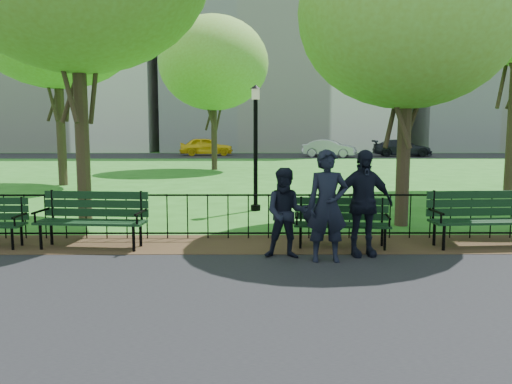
{
  "coord_description": "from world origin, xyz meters",
  "views": [
    {
      "loc": [
        -0.89,
        -7.7,
        2.14
      ],
      "look_at": [
        -0.85,
        1.5,
        1.0
      ],
      "focal_mm": 35.0,
      "sensor_mm": 36.0,
      "label": 1
    }
  ],
  "objects_px": {
    "sedan_dark": "(402,148)",
    "taxi": "(206,146)",
    "tree_near_e": "(409,14)",
    "lamppost": "(256,143)",
    "park_bench_right_a": "(482,213)",
    "park_bench_main": "(332,216)",
    "person_right": "(362,203)",
    "tree_far_c": "(213,63)",
    "park_bench_left_a": "(93,213)",
    "tree_mid_w": "(55,11)",
    "sedan_silver": "(329,148)",
    "person_left": "(327,206)",
    "person_mid": "(286,213)"
  },
  "relations": [
    {
      "from": "lamppost",
      "to": "taxi",
      "type": "height_order",
      "value": "lamppost"
    },
    {
      "from": "person_mid",
      "to": "person_right",
      "type": "bearing_deg",
      "value": 11.2
    },
    {
      "from": "tree_near_e",
      "to": "person_right",
      "type": "height_order",
      "value": "tree_near_e"
    },
    {
      "from": "park_bench_main",
      "to": "person_mid",
      "type": "height_order",
      "value": "person_mid"
    },
    {
      "from": "park_bench_main",
      "to": "sedan_dark",
      "type": "bearing_deg",
      "value": 77.65
    },
    {
      "from": "person_right",
      "to": "taxi",
      "type": "height_order",
      "value": "person_right"
    },
    {
      "from": "sedan_silver",
      "to": "person_right",
      "type": "bearing_deg",
      "value": -168.97
    },
    {
      "from": "lamppost",
      "to": "person_right",
      "type": "height_order",
      "value": "lamppost"
    },
    {
      "from": "person_left",
      "to": "person_right",
      "type": "xyz_separation_m",
      "value": [
        0.65,
        0.39,
        -0.01
      ]
    },
    {
      "from": "park_bench_right_a",
      "to": "park_bench_main",
      "type": "bearing_deg",
      "value": 177.17
    },
    {
      "from": "lamppost",
      "to": "tree_mid_w",
      "type": "height_order",
      "value": "tree_mid_w"
    },
    {
      "from": "lamppost",
      "to": "sedan_silver",
      "type": "relative_size",
      "value": 0.78
    },
    {
      "from": "park_bench_right_a",
      "to": "park_bench_left_a",
      "type": "bearing_deg",
      "value": 176.1
    },
    {
      "from": "person_left",
      "to": "person_mid",
      "type": "xyz_separation_m",
      "value": [
        -0.65,
        0.23,
        -0.15
      ]
    },
    {
      "from": "lamppost",
      "to": "person_mid",
      "type": "height_order",
      "value": "lamppost"
    },
    {
      "from": "tree_near_e",
      "to": "taxi",
      "type": "height_order",
      "value": "tree_near_e"
    },
    {
      "from": "park_bench_main",
      "to": "tree_mid_w",
      "type": "relative_size",
      "value": 0.19
    },
    {
      "from": "park_bench_main",
      "to": "person_left",
      "type": "xyz_separation_m",
      "value": [
        -0.23,
        -1.0,
        0.33
      ]
    },
    {
      "from": "tree_far_c",
      "to": "sedan_dark",
      "type": "bearing_deg",
      "value": 43.8
    },
    {
      "from": "tree_far_c",
      "to": "tree_near_e",
      "type": "bearing_deg",
      "value": -71.34
    },
    {
      "from": "park_bench_left_a",
      "to": "sedan_dark",
      "type": "relative_size",
      "value": 0.42
    },
    {
      "from": "park_bench_right_a",
      "to": "tree_far_c",
      "type": "xyz_separation_m",
      "value": [
        -6.37,
        18.39,
        5.09
      ]
    },
    {
      "from": "park_bench_left_a",
      "to": "lamppost",
      "type": "distance_m",
      "value": 5.34
    },
    {
      "from": "tree_far_c",
      "to": "person_mid",
      "type": "relative_size",
      "value": 5.44
    },
    {
      "from": "tree_mid_w",
      "to": "tree_near_e",
      "type": "bearing_deg",
      "value": -37.9
    },
    {
      "from": "person_right",
      "to": "sedan_dark",
      "type": "relative_size",
      "value": 0.38
    },
    {
      "from": "park_bench_right_a",
      "to": "tree_near_e",
      "type": "xyz_separation_m",
      "value": [
        -0.86,
        2.08,
        3.99
      ]
    },
    {
      "from": "park_bench_main",
      "to": "tree_far_c",
      "type": "bearing_deg",
      "value": 107.2
    },
    {
      "from": "park_bench_main",
      "to": "lamppost",
      "type": "distance_m",
      "value": 4.68
    },
    {
      "from": "tree_mid_w",
      "to": "sedan_dark",
      "type": "relative_size",
      "value": 2.0
    },
    {
      "from": "park_bench_right_a",
      "to": "tree_far_c",
      "type": "distance_m",
      "value": 20.12
    },
    {
      "from": "park_bench_right_a",
      "to": "person_mid",
      "type": "height_order",
      "value": "person_mid"
    },
    {
      "from": "person_left",
      "to": "park_bench_main",
      "type": "bearing_deg",
      "value": 76.63
    },
    {
      "from": "park_bench_main",
      "to": "park_bench_right_a",
      "type": "height_order",
      "value": "park_bench_right_a"
    },
    {
      "from": "lamppost",
      "to": "taxi",
      "type": "relative_size",
      "value": 0.73
    },
    {
      "from": "park_bench_right_a",
      "to": "taxi",
      "type": "xyz_separation_m",
      "value": [
        -8.28,
        33.75,
        0.15
      ]
    },
    {
      "from": "person_right",
      "to": "sedan_dark",
      "type": "height_order",
      "value": "person_right"
    },
    {
      "from": "park_bench_main",
      "to": "tree_far_c",
      "type": "xyz_separation_m",
      "value": [
        -3.59,
        18.46,
        5.13
      ]
    },
    {
      "from": "person_right",
      "to": "sedan_silver",
      "type": "xyz_separation_m",
      "value": [
        4.27,
        32.04,
        -0.2
      ]
    },
    {
      "from": "tree_mid_w",
      "to": "person_right",
      "type": "relative_size",
      "value": 5.27
    },
    {
      "from": "tree_near_e",
      "to": "person_mid",
      "type": "relative_size",
      "value": 4.41
    },
    {
      "from": "park_bench_main",
      "to": "person_left",
      "type": "distance_m",
      "value": 1.08
    },
    {
      "from": "sedan_dark",
      "to": "taxi",
      "type": "bearing_deg",
      "value": 90.49
    },
    {
      "from": "park_bench_right_a",
      "to": "sedan_dark",
      "type": "height_order",
      "value": "sedan_dark"
    },
    {
      "from": "park_bench_main",
      "to": "person_right",
      "type": "bearing_deg",
      "value": -49.42
    },
    {
      "from": "lamppost",
      "to": "tree_near_e",
      "type": "xyz_separation_m",
      "value": [
        3.29,
        -2.15,
        2.82
      ]
    },
    {
      "from": "park_bench_right_a",
      "to": "person_left",
      "type": "bearing_deg",
      "value": -164.65
    },
    {
      "from": "sedan_dark",
      "to": "person_right",
      "type": "bearing_deg",
      "value": 168.28
    },
    {
      "from": "tree_mid_w",
      "to": "taxi",
      "type": "bearing_deg",
      "value": 81.59
    },
    {
      "from": "tree_near_e",
      "to": "lamppost",
      "type": "bearing_deg",
      "value": 146.82
    }
  ]
}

